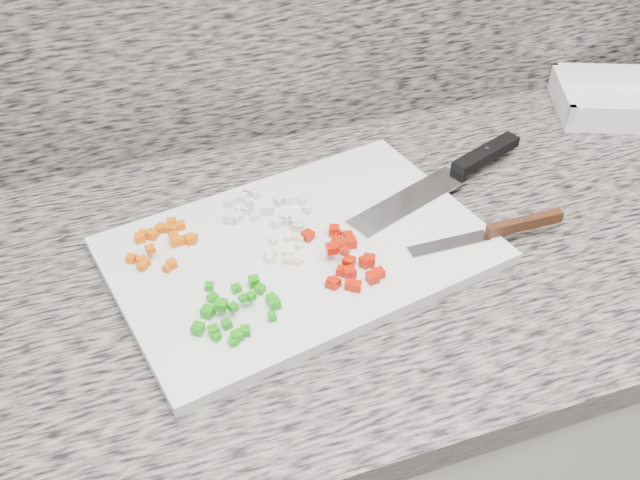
# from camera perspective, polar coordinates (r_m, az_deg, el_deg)

# --- Properties ---
(cabinet) EXTENTS (3.92, 0.62, 0.86)m
(cabinet) POSITION_cam_1_polar(r_m,az_deg,el_deg) (1.32, 3.97, -15.66)
(cabinet) COLOR silver
(cabinet) RESTS_ON ground
(countertop) EXTENTS (3.96, 0.64, 0.04)m
(countertop) POSITION_cam_1_polar(r_m,az_deg,el_deg) (0.98, 5.14, -0.69)
(countertop) COLOR slate
(countertop) RESTS_ON cabinet
(cutting_board) EXTENTS (0.53, 0.40, 0.02)m
(cutting_board) POSITION_cam_1_polar(r_m,az_deg,el_deg) (0.93, -1.57, -0.83)
(cutting_board) COLOR silver
(cutting_board) RESTS_ON countertop
(carrot_pile) EXTENTS (0.10, 0.10, 0.02)m
(carrot_pile) POSITION_cam_1_polar(r_m,az_deg,el_deg) (0.94, -12.37, -0.07)
(carrot_pile) COLOR #D45704
(carrot_pile) RESTS_ON cutting_board
(onion_pile) EXTENTS (0.12, 0.12, 0.02)m
(onion_pile) POSITION_cam_1_polar(r_m,az_deg,el_deg) (0.97, -4.22, 2.40)
(onion_pile) COLOR silver
(onion_pile) RESTS_ON cutting_board
(green_pepper_pile) EXTENTS (0.11, 0.11, 0.02)m
(green_pepper_pile) POSITION_cam_1_polar(r_m,az_deg,el_deg) (0.84, -6.81, -5.54)
(green_pepper_pile) COLOR #188D0C
(green_pepper_pile) RESTS_ON cutting_board
(red_pepper_pile) EXTENTS (0.08, 0.13, 0.02)m
(red_pepper_pile) POSITION_cam_1_polar(r_m,az_deg,el_deg) (0.90, 2.30, -1.46)
(red_pepper_pile) COLOR #B61302
(red_pepper_pile) RESTS_ON cutting_board
(garlic_pile) EXTENTS (0.06, 0.06, 0.01)m
(garlic_pile) POSITION_cam_1_polar(r_m,az_deg,el_deg) (0.91, -2.80, -0.89)
(garlic_pile) COLOR beige
(garlic_pile) RESTS_ON cutting_board
(chef_knife) EXTENTS (0.32, 0.15, 0.02)m
(chef_knife) POSITION_cam_1_polar(r_m,az_deg,el_deg) (1.07, 11.20, 5.59)
(chef_knife) COLOR silver
(chef_knife) RESTS_ON cutting_board
(paring_knife) EXTENTS (0.22, 0.02, 0.02)m
(paring_knife) POSITION_cam_1_polar(r_m,az_deg,el_deg) (0.97, 14.64, 0.91)
(paring_knife) COLOR silver
(paring_knife) RESTS_ON cutting_board
(tray) EXTENTS (0.27, 0.23, 0.05)m
(tray) POSITION_cam_1_polar(r_m,az_deg,el_deg) (1.34, 23.05, 10.14)
(tray) COLOR white
(tray) RESTS_ON countertop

